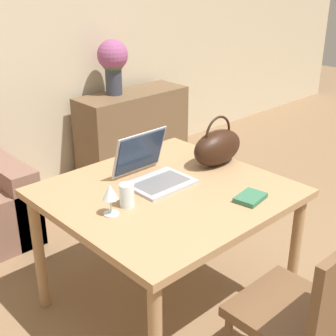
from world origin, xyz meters
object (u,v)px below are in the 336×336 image
Objects in this scene: chair at (307,311)px; drinking_glass at (127,195)px; laptop at (151,168)px; handbag at (217,147)px; wine_glass at (110,194)px; flower_vase at (113,61)px.

chair is 7.64× the size of drinking_glass.
handbag is at bearing -12.66° from laptop.
wine_glass is at bearing 112.35° from chair.
chair is 1.83× the size of flower_vase.
flower_vase is at bearing 54.53° from drinking_glass.
laptop is at bearing 22.31° from wine_glass.
drinking_glass is 0.72m from handbag.
drinking_glass is at bearing 105.87° from chair.
wine_glass is (-0.11, -0.01, 0.05)m from drinking_glass.
flower_vase is (1.24, 1.74, 0.24)m from drinking_glass.
laptop is 0.44m from handbag.
handbag is (0.47, 0.93, 0.35)m from chair.
flower_vase reaches higher than handbag.
chair is at bearing -92.02° from laptop.
handbag is at bearing -107.32° from flower_vase.
laptop is at bearing -121.02° from flower_vase.
wine_glass is 2.22m from flower_vase.
chair is at bearing -110.81° from flower_vase.
drinking_glass is 0.76× the size of wine_glass.
laptop is 0.42m from wine_glass.
handbag is at bearing 4.33° from wine_glass.
laptop reaches higher than chair.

